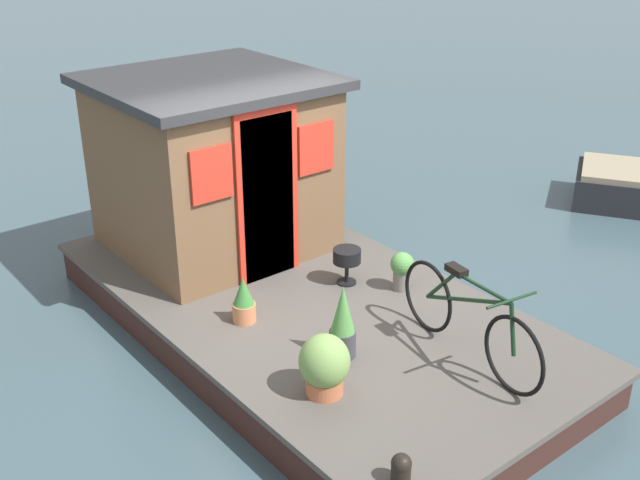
{
  "coord_description": "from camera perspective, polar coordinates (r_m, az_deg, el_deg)",
  "views": [
    {
      "loc": [
        -5.21,
        4.04,
        4.08
      ],
      "look_at": [
        -0.2,
        0.0,
        1.1
      ],
      "focal_mm": 43.27,
      "sensor_mm": 36.0,
      "label": 1
    }
  ],
  "objects": [
    {
      "name": "ground_plane",
      "position": [
        7.76,
        -0.93,
        -6.92
      ],
      "size": [
        60.0,
        60.0,
        0.0
      ],
      "primitive_type": "plane",
      "color": "#384C54"
    },
    {
      "name": "houseboat_deck",
      "position": [
        7.65,
        -0.95,
        -5.63
      ],
      "size": [
        5.47,
        2.85,
        0.4
      ],
      "color": "#4C4742",
      "rests_on": "ground_plane"
    },
    {
      "name": "houseboat_cabin",
      "position": [
        8.4,
        -7.88,
        5.64
      ],
      "size": [
        2.18,
        2.26,
        1.89
      ],
      "color": "brown",
      "rests_on": "houseboat_deck"
    },
    {
      "name": "bicycle",
      "position": [
        6.59,
        10.9,
        -5.82
      ],
      "size": [
        1.75,
        0.5,
        0.8
      ],
      "color": "black",
      "rests_on": "houseboat_deck"
    },
    {
      "name": "potted_plant_mint",
      "position": [
        7.66,
        6.08,
        -2.13
      ],
      "size": [
        0.24,
        0.24,
        0.4
      ],
      "color": "slate",
      "rests_on": "houseboat_deck"
    },
    {
      "name": "potted_plant_lavender",
      "position": [
        6.53,
        1.69,
        -6.16
      ],
      "size": [
        0.23,
        0.23,
        0.67
      ],
      "color": "#38383D",
      "rests_on": "houseboat_deck"
    },
    {
      "name": "potted_plant_succulent",
      "position": [
        7.11,
        -5.66,
        -4.48
      ],
      "size": [
        0.22,
        0.22,
        0.45
      ],
      "color": "#C6754C",
      "rests_on": "houseboat_deck"
    },
    {
      "name": "potted_plant_ivy",
      "position": [
        6.1,
        0.33,
        -9.22
      ],
      "size": [
        0.41,
        0.41,
        0.52
      ],
      "color": "#B2603D",
      "rests_on": "houseboat_deck"
    },
    {
      "name": "charcoal_grill",
      "position": [
        7.71,
        1.98,
        -1.32
      ],
      "size": [
        0.28,
        0.28,
        0.38
      ],
      "color": "black",
      "rests_on": "houseboat_deck"
    },
    {
      "name": "mooring_bollard",
      "position": [
        5.43,
        6.02,
        -16.41
      ],
      "size": [
        0.14,
        0.14,
        0.22
      ],
      "color": "black",
      "rests_on": "houseboat_deck"
    }
  ]
}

